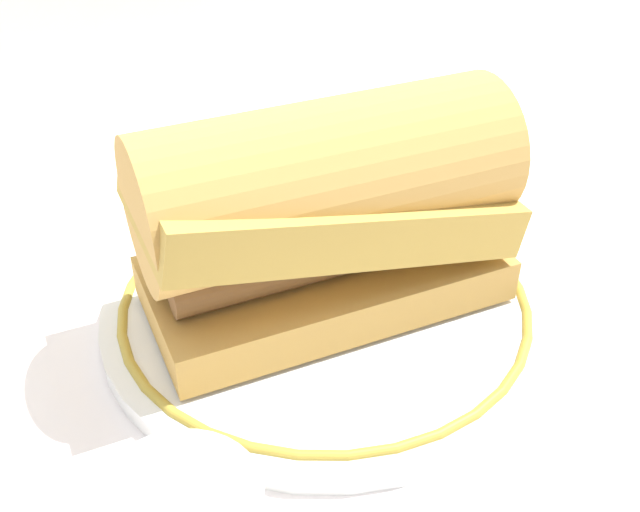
# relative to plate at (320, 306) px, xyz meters

# --- Properties ---
(ground_plane) EXTENTS (1.50, 1.50, 0.00)m
(ground_plane) POSITION_rel_plate_xyz_m (0.00, -0.03, -0.01)
(ground_plane) COLOR white
(plate) EXTENTS (0.27, 0.27, 0.01)m
(plate) POSITION_rel_plate_xyz_m (0.00, 0.00, 0.00)
(plate) COLOR white
(plate) RESTS_ON ground_plane
(sausage_sandwich) EXTENTS (0.21, 0.11, 0.12)m
(sausage_sandwich) POSITION_rel_plate_xyz_m (0.00, 0.00, 0.07)
(sausage_sandwich) COLOR #C09044
(sausage_sandwich) RESTS_ON plate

